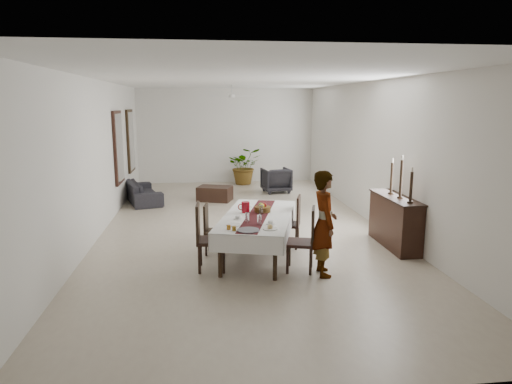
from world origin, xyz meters
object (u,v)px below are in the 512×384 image
(woman, at_px, (324,223))
(sideboard_body, at_px, (395,222))
(red_pitcher, at_px, (246,207))
(sofa, at_px, (143,192))
(dining_table_top, at_px, (258,217))

(woman, height_order, sideboard_body, woman)
(red_pitcher, distance_m, sideboard_body, 2.90)
(sofa, bearing_deg, sideboard_body, -148.00)
(woman, xyz_separation_m, sofa, (-3.53, 5.96, -0.56))
(dining_table_top, height_order, sofa, dining_table_top)
(red_pitcher, bearing_deg, woman, -48.01)
(dining_table_top, relative_size, woman, 1.41)
(red_pitcher, xyz_separation_m, sofa, (-2.41, 4.71, -0.57))
(red_pitcher, height_order, sofa, red_pitcher)
(dining_table_top, xyz_separation_m, sideboard_body, (2.67, 0.23, -0.25))
(red_pitcher, relative_size, woman, 0.12)
(dining_table_top, bearing_deg, sofa, 133.44)
(dining_table_top, distance_m, woman, 1.40)
(dining_table_top, distance_m, red_pitcher, 0.32)
(sideboard_body, bearing_deg, woman, -143.95)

